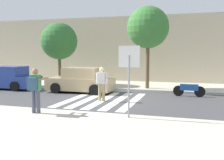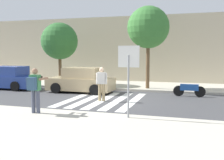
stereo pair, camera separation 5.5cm
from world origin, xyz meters
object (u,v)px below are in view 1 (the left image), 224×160
(parked_car_blue, at_px, (7,78))
(stop_sign, at_px, (129,65))
(pedestrian_crossing, at_px, (102,82))
(parked_car_tan, at_px, (81,81))
(photographer_with_backpack, at_px, (35,87))
(street_tree_center, at_px, (148,28))
(motorcycle, at_px, (189,89))
(street_tree_west, at_px, (59,41))

(parked_car_blue, bearing_deg, stop_sign, -31.02)
(pedestrian_crossing, height_order, parked_car_tan, pedestrian_crossing)
(photographer_with_backpack, relative_size, pedestrian_crossing, 1.00)
(parked_car_tan, distance_m, street_tree_center, 5.48)
(stop_sign, xyz_separation_m, parked_car_tan, (-4.47, 5.98, -1.28))
(stop_sign, relative_size, motorcycle, 1.46)
(pedestrian_crossing, height_order, street_tree_west, street_tree_west)
(parked_car_tan, bearing_deg, photographer_with_backpack, -81.99)
(parked_car_tan, xyz_separation_m, motorcycle, (6.47, 0.30, -0.31))
(parked_car_blue, xyz_separation_m, street_tree_center, (9.28, 2.07, 3.35))
(street_tree_west, bearing_deg, street_tree_center, -3.30)
(photographer_with_backpack, height_order, parked_car_blue, photographer_with_backpack)
(parked_car_blue, height_order, motorcycle, parked_car_blue)
(stop_sign, bearing_deg, parked_car_blue, 148.98)
(photographer_with_backpack, xyz_separation_m, parked_car_tan, (-0.90, 6.36, -0.44))
(parked_car_blue, distance_m, street_tree_center, 10.08)
(pedestrian_crossing, height_order, motorcycle, pedestrian_crossing)
(street_tree_west, bearing_deg, pedestrian_crossing, -44.54)
(parked_car_blue, bearing_deg, photographer_with_backpack, -45.00)
(photographer_with_backpack, height_order, motorcycle, photographer_with_backpack)
(stop_sign, xyz_separation_m, pedestrian_crossing, (-2.25, 3.49, -1.03))
(pedestrian_crossing, distance_m, street_tree_west, 7.41)
(street_tree_center, bearing_deg, pedestrian_crossing, -109.26)
(parked_car_blue, height_order, parked_car_tan, same)
(photographer_with_backpack, bearing_deg, parked_car_blue, 135.00)
(motorcycle, distance_m, street_tree_west, 9.94)
(stop_sign, bearing_deg, street_tree_west, 130.75)
(parked_car_blue, bearing_deg, street_tree_west, 42.47)
(street_tree_west, height_order, street_tree_center, street_tree_center)
(motorcycle, bearing_deg, parked_car_blue, -178.56)
(photographer_with_backpack, distance_m, street_tree_center, 9.38)
(stop_sign, distance_m, street_tree_center, 8.33)
(photographer_with_backpack, bearing_deg, street_tree_center, 70.91)
(stop_sign, bearing_deg, photographer_with_backpack, -173.86)
(motorcycle, height_order, street_tree_center, street_tree_center)
(motorcycle, bearing_deg, street_tree_west, 166.93)
(pedestrian_crossing, distance_m, parked_car_blue, 8.08)
(pedestrian_crossing, xyz_separation_m, street_tree_west, (-5.01, 4.93, 2.33))
(street_tree_center, bearing_deg, motorcycle, -33.63)
(parked_car_blue, bearing_deg, motorcycle, 1.44)
(parked_car_blue, distance_m, motorcycle, 11.94)
(photographer_with_backpack, height_order, street_tree_west, street_tree_west)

